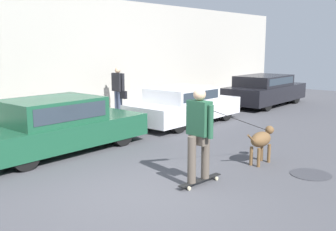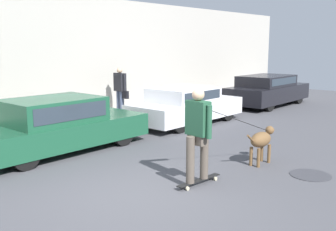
# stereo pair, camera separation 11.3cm
# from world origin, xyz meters

# --- Properties ---
(ground_plane) EXTENTS (36.00, 36.00, 0.00)m
(ground_plane) POSITION_xyz_m (0.00, 0.00, 0.00)
(ground_plane) COLOR #47474C
(parked_car_1) EXTENTS (4.32, 1.83, 1.29)m
(parked_car_1) POSITION_xyz_m (0.60, 3.45, 0.61)
(parked_car_1) COLOR black
(parked_car_1) RESTS_ON ground_plane
(parked_car_2) EXTENTS (4.09, 1.83, 1.17)m
(parked_car_2) POSITION_xyz_m (5.25, 3.45, 0.58)
(parked_car_2) COLOR black
(parked_car_2) RESTS_ON ground_plane
(parked_car_3) EXTENTS (4.44, 1.87, 1.27)m
(parked_car_3) POSITION_xyz_m (10.54, 3.45, 0.64)
(parked_car_3) COLOR black
(parked_car_3) RESTS_ON ground_plane
(dog) EXTENTS (1.04, 0.32, 0.77)m
(dog) POSITION_xyz_m (2.97, -0.59, 0.51)
(dog) COLOR brown
(dog) RESTS_ON ground_plane
(skateboarder) EXTENTS (2.75, 0.62, 1.75)m
(skateboarder) POSITION_xyz_m (1.05, -0.41, 1.00)
(skateboarder) COLOR beige
(skateboarder) RESTS_ON ground_plane
(pedestrian_with_bag) EXTENTS (0.26, 0.76, 1.64)m
(pedestrian_with_bag) POSITION_xyz_m (4.40, 5.66, 1.01)
(pedestrian_with_bag) COLOR #3D4760
(pedestrian_with_bag) RESTS_ON sidewalk_curb
(manhole_cover) EXTENTS (0.78, 0.78, 0.01)m
(manhole_cover) POSITION_xyz_m (2.95, -1.68, 0.01)
(manhole_cover) COLOR #38383D
(manhole_cover) RESTS_ON ground_plane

